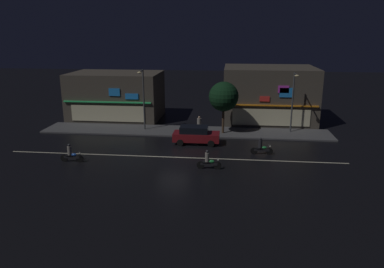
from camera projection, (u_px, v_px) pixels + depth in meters
name	position (u px, v px, depth m)	size (l,w,h in m)	color
ground_plane	(173.00, 157.00, 30.72)	(140.00, 140.00, 0.00)	black
lane_divider_stripe	(173.00, 157.00, 30.72)	(28.46, 0.16, 0.01)	beige
sidewalk_far	(185.00, 131.00, 38.44)	(29.95, 4.11, 0.14)	#4C4C4F
storefront_left_block	(116.00, 96.00, 43.92)	(10.50, 7.08, 5.48)	#4C443A
storefront_center_block	(268.00, 94.00, 42.44)	(10.24, 8.09, 6.26)	#4C443A
streetlamp_west	(143.00, 94.00, 37.72)	(0.44, 1.64, 6.30)	#47494C
streetlamp_mid	(293.00, 97.00, 36.77)	(0.44, 1.64, 6.10)	#47494C
pedestrian_on_sidewalk	(199.00, 126.00, 37.11)	(0.42, 0.42, 1.80)	gray
street_tree	(224.00, 97.00, 36.51)	(2.97, 2.97, 5.25)	#473323
parked_car_near_kerb	(196.00, 135.00, 34.20)	(4.30, 1.98, 1.67)	maroon
motorcycle_lead	(71.00, 154.00, 29.47)	(1.90, 0.60, 1.52)	black
motorcycle_following	(208.00, 161.00, 27.95)	(1.90, 0.60, 1.52)	black
motorcycle_opposite_lane	(261.00, 147.00, 31.25)	(1.90, 0.60, 1.52)	black
traffic_cone	(199.00, 137.00, 35.48)	(0.36, 0.36, 0.55)	orange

